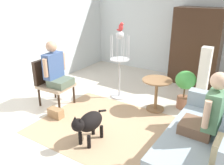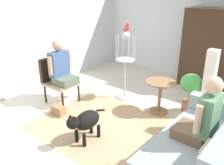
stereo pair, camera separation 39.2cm
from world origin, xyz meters
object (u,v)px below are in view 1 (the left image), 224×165
(couch, at_px, (208,143))
(parrot, at_px, (121,27))
(handbag, at_px, (56,113))
(column_lamp, at_px, (203,81))
(armoire_cabinet, at_px, (196,47))
(armchair, at_px, (51,79))
(person_on_armchair, at_px, (55,68))
(dog, at_px, (89,123))
(person_on_couch, at_px, (209,111))
(round_end_table, at_px, (156,91))
(potted_plant, at_px, (185,85))
(bird_cage_stand, at_px, (120,64))

(couch, bearing_deg, parrot, 150.10)
(parrot, distance_m, handbag, 2.08)
(couch, xyz_separation_m, column_lamp, (-0.44, 1.46, 0.32))
(armoire_cabinet, distance_m, handbag, 3.63)
(armchair, height_order, armoire_cabinet, armoire_cabinet)
(armoire_cabinet, bearing_deg, person_on_armchair, -125.96)
(dog, relative_size, handbag, 2.72)
(couch, height_order, person_on_armchair, person_on_armchair)
(dog, relative_size, armoire_cabinet, 0.43)
(person_on_couch, bearing_deg, person_on_armchair, 175.75)
(round_end_table, bearing_deg, potted_plant, 40.53)
(parrot, bearing_deg, person_on_armchair, -131.14)
(couch, relative_size, armoire_cabinet, 1.01)
(armchair, distance_m, potted_plant, 2.66)
(armchair, distance_m, column_lamp, 2.95)
(bird_cage_stand, bearing_deg, person_on_armchair, -130.53)
(bird_cage_stand, xyz_separation_m, column_lamp, (1.64, 0.28, -0.12))
(column_lamp, height_order, handbag, column_lamp)
(round_end_table, relative_size, handbag, 2.20)
(couch, height_order, round_end_table, couch)
(armoire_cabinet, bearing_deg, person_on_couch, -72.70)
(round_end_table, xyz_separation_m, parrot, (-0.89, 0.13, 1.11))
(person_on_armchair, bearing_deg, person_on_couch, -4.25)
(round_end_table, relative_size, bird_cage_stand, 0.44)
(dog, distance_m, bird_cage_stand, 1.79)
(couch, height_order, armchair, armchair)
(armoire_cabinet, bearing_deg, round_end_table, -96.57)
(column_lamp, height_order, armoire_cabinet, armoire_cabinet)
(parrot, height_order, armoire_cabinet, armoire_cabinet)
(couch, height_order, armoire_cabinet, armoire_cabinet)
(couch, height_order, bird_cage_stand, bird_cage_stand)
(dog, xyz_separation_m, armoire_cabinet, (0.65, 3.40, 0.56))
(round_end_table, bearing_deg, armchair, -155.48)
(armchair, xyz_separation_m, person_on_armchair, (0.16, 0.01, 0.26))
(person_on_armchair, distance_m, potted_plant, 2.54)
(couch, xyz_separation_m, person_on_armchair, (-2.94, 0.18, 0.48))
(person_on_armchair, relative_size, column_lamp, 0.69)
(parrot, height_order, handbag, parrot)
(round_end_table, bearing_deg, parrot, 171.47)
(person_on_couch, relative_size, person_on_armchair, 1.00)
(person_on_armchair, height_order, column_lamp, person_on_armchair)
(parrot, bearing_deg, handbag, -111.24)
(armchair, relative_size, person_on_couch, 1.06)
(couch, xyz_separation_m, parrot, (-2.06, 1.19, 1.21))
(armoire_cabinet, height_order, handbag, armoire_cabinet)
(armchair, bearing_deg, armoire_cabinet, 51.99)
(armchair, bearing_deg, potted_plant, 27.90)
(person_on_couch, xyz_separation_m, bird_cage_stand, (-2.03, 1.22, -0.04))
(potted_plant, relative_size, column_lamp, 0.61)
(parrot, relative_size, column_lamp, 0.14)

